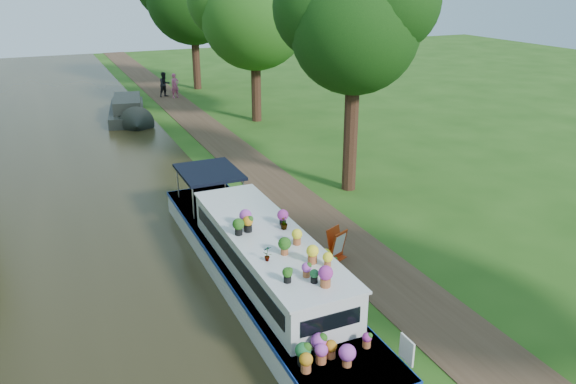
{
  "coord_description": "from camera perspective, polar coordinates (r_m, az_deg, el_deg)",
  "views": [
    {
      "loc": [
        -7.09,
        -15.28,
        8.1
      ],
      "look_at": [
        0.05,
        0.61,
        1.3
      ],
      "focal_mm": 35.0,
      "sensor_mm": 36.0,
      "label": 1
    }
  ],
  "objects": [
    {
      "name": "plant_boat",
      "position": [
        14.88,
        -2.06,
        -7.84
      ],
      "size": [
        2.29,
        13.52,
        2.25
      ],
      "color": "silver",
      "rests_on": "canal_water"
    },
    {
      "name": "pedestrian_dark",
      "position": [
        40.71,
        -12.42,
        10.62
      ],
      "size": [
        1.01,
        0.91,
        1.71
      ],
      "primitive_type": "imported",
      "rotation": [
        0.0,
        0.0,
        0.37
      ],
      "color": "black",
      "rests_on": "towpath"
    },
    {
      "name": "sandwich_board",
      "position": [
        17.01,
        4.97,
        -5.46
      ],
      "size": [
        0.66,
        0.69,
        0.96
      ],
      "rotation": [
        0.0,
        0.0,
        0.42
      ],
      "color": "#AE300C",
      "rests_on": "towpath"
    },
    {
      "name": "tree_near_overhang",
      "position": [
        21.38,
        6.75,
        17.16
      ],
      "size": [
        5.52,
        5.28,
        8.99
      ],
      "color": "#321A10",
      "rests_on": "ground"
    },
    {
      "name": "ground",
      "position": [
        18.69,
        0.62,
        -4.37
      ],
      "size": [
        100.0,
        100.0,
        0.0
      ],
      "primitive_type": "plane",
      "color": "#234C13",
      "rests_on": "ground"
    },
    {
      "name": "pedestrian_pink",
      "position": [
        40.25,
        -11.41,
        10.55
      ],
      "size": [
        0.7,
        0.57,
        1.67
      ],
      "primitive_type": "imported",
      "rotation": [
        0.0,
        0.0,
        0.31
      ],
      "color": "#D75888",
      "rests_on": "towpath"
    },
    {
      "name": "canal_water",
      "position": [
        17.32,
        -17.88,
        -7.65
      ],
      "size": [
        10.0,
        100.0,
        0.02
      ],
      "primitive_type": "cube",
      "color": "black",
      "rests_on": "ground"
    },
    {
      "name": "verge_plant",
      "position": [
        18.42,
        0.12,
        -3.98
      ],
      "size": [
        0.44,
        0.39,
        0.45
      ],
      "primitive_type": "imported",
      "rotation": [
        0.0,
        0.0,
        0.08
      ],
      "color": "#1B5B21",
      "rests_on": "ground"
    },
    {
      "name": "tree_near_mid",
      "position": [
        32.54,
        -3.51,
        18.35
      ],
      "size": [
        6.9,
        6.6,
        9.4
      ],
      "color": "#321A10",
      "rests_on": "ground"
    },
    {
      "name": "towpath",
      "position": [
        19.17,
        3.89,
        -3.68
      ],
      "size": [
        2.2,
        100.0,
        0.03
      ],
      "primitive_type": "cube",
      "color": "#453020",
      "rests_on": "ground"
    },
    {
      "name": "second_boat",
      "position": [
        34.9,
        -15.97,
        7.98
      ],
      "size": [
        2.93,
        7.04,
        1.31
      ],
      "rotation": [
        0.0,
        0.0,
        -0.17
      ],
      "color": "black",
      "rests_on": "canal_water"
    }
  ]
}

